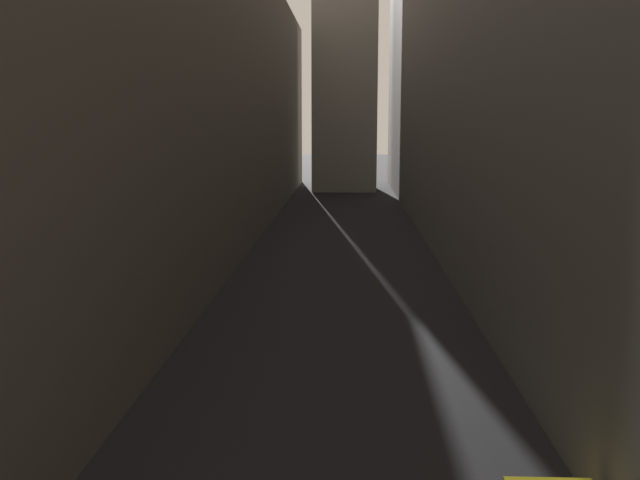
# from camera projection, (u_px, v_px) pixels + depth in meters

# --- Properties ---
(ground_plane) EXTENTS (264.00, 264.00, 0.00)m
(ground_plane) POSITION_uv_depth(u_px,v_px,m) (339.00, 273.00, 37.16)
(ground_plane) COLOR black
(building_block_left) EXTENTS (15.45, 108.00, 19.02)m
(building_block_left) POSITION_uv_depth(u_px,v_px,m) (91.00, 88.00, 38.08)
(building_block_left) COLOR #60594F
(building_block_left) RESTS_ON ground
(building_block_right) EXTENTS (15.83, 108.00, 23.11)m
(building_block_right) POSITION_uv_depth(u_px,v_px,m) (602.00, 46.00, 36.70)
(building_block_right) COLOR slate
(building_block_right) RESTS_ON ground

